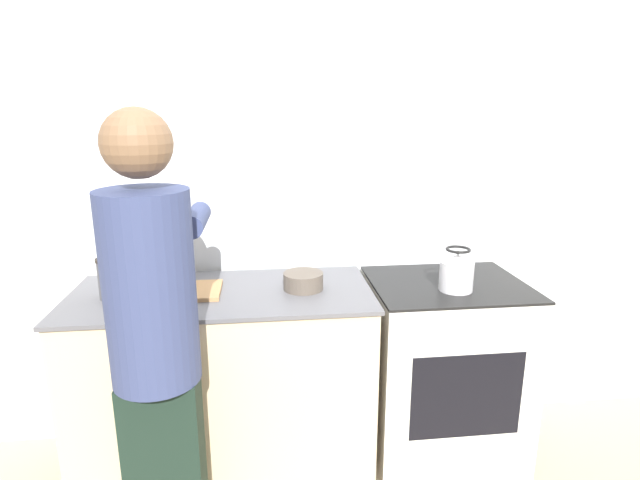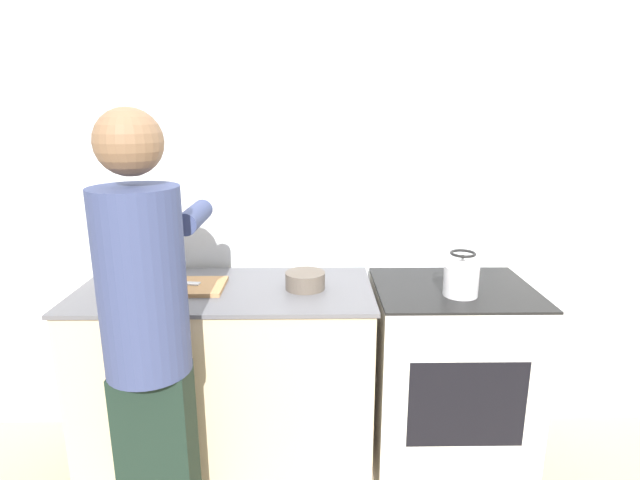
{
  "view_description": "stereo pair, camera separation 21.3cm",
  "coord_description": "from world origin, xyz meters",
  "px_view_note": "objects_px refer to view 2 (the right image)",
  "views": [
    {
      "loc": [
        -0.18,
        -1.84,
        1.71
      ],
      "look_at": [
        0.06,
        0.21,
        1.17
      ],
      "focal_mm": 28.0,
      "sensor_mm": 36.0,
      "label": 1
    },
    {
      "loc": [
        0.03,
        -1.86,
        1.71
      ],
      "look_at": [
        0.06,
        0.21,
        1.17
      ],
      "focal_mm": 28.0,
      "sensor_mm": 36.0,
      "label": 2
    }
  ],
  "objects_px": {
    "oven": "(448,377)",
    "canister_jar": "(120,271)",
    "cutting_board": "(187,286)",
    "bowl_prep": "(305,280)",
    "person": "(148,330)",
    "knife": "(179,283)",
    "kettle": "(461,277)"
  },
  "relations": [
    {
      "from": "oven",
      "to": "canister_jar",
      "type": "height_order",
      "value": "canister_jar"
    },
    {
      "from": "cutting_board",
      "to": "canister_jar",
      "type": "relative_size",
      "value": 1.91
    },
    {
      "from": "canister_jar",
      "to": "bowl_prep",
      "type": "bearing_deg",
      "value": 0.84
    },
    {
      "from": "oven",
      "to": "person",
      "type": "distance_m",
      "value": 1.43
    },
    {
      "from": "person",
      "to": "canister_jar",
      "type": "height_order",
      "value": "person"
    },
    {
      "from": "knife",
      "to": "bowl_prep",
      "type": "bearing_deg",
      "value": 6.06
    },
    {
      "from": "cutting_board",
      "to": "bowl_prep",
      "type": "xyz_separation_m",
      "value": [
        0.54,
        -0.01,
        0.03
      ]
    },
    {
      "from": "kettle",
      "to": "canister_jar",
      "type": "height_order",
      "value": "kettle"
    },
    {
      "from": "oven",
      "to": "cutting_board",
      "type": "bearing_deg",
      "value": 179.94
    },
    {
      "from": "oven",
      "to": "cutting_board",
      "type": "relative_size",
      "value": 2.68
    },
    {
      "from": "oven",
      "to": "bowl_prep",
      "type": "distance_m",
      "value": 0.85
    },
    {
      "from": "oven",
      "to": "cutting_board",
      "type": "distance_m",
      "value": 1.31
    },
    {
      "from": "person",
      "to": "knife",
      "type": "distance_m",
      "value": 0.52
    },
    {
      "from": "bowl_prep",
      "to": "kettle",
      "type": "bearing_deg",
      "value": -7.58
    },
    {
      "from": "knife",
      "to": "person",
      "type": "bearing_deg",
      "value": -79.18
    },
    {
      "from": "oven",
      "to": "canister_jar",
      "type": "distance_m",
      "value": 1.61
    },
    {
      "from": "bowl_prep",
      "to": "canister_jar",
      "type": "xyz_separation_m",
      "value": [
        -0.83,
        -0.01,
        0.05
      ]
    },
    {
      "from": "canister_jar",
      "to": "cutting_board",
      "type": "bearing_deg",
      "value": 3.9
    },
    {
      "from": "cutting_board",
      "to": "canister_jar",
      "type": "bearing_deg",
      "value": -176.1
    },
    {
      "from": "canister_jar",
      "to": "knife",
      "type": "bearing_deg",
      "value": 7.89
    },
    {
      "from": "knife",
      "to": "canister_jar",
      "type": "relative_size",
      "value": 1.04
    },
    {
      "from": "oven",
      "to": "kettle",
      "type": "distance_m",
      "value": 0.55
    },
    {
      "from": "person",
      "to": "knife",
      "type": "xyz_separation_m",
      "value": [
        -0.02,
        0.52,
        -0.01
      ]
    },
    {
      "from": "oven",
      "to": "person",
      "type": "relative_size",
      "value": 0.53
    },
    {
      "from": "oven",
      "to": "kettle",
      "type": "xyz_separation_m",
      "value": [
        -0.0,
        -0.1,
        0.54
      ]
    },
    {
      "from": "kettle",
      "to": "canister_jar",
      "type": "bearing_deg",
      "value": 177.01
    },
    {
      "from": "cutting_board",
      "to": "bowl_prep",
      "type": "relative_size",
      "value": 1.9
    },
    {
      "from": "knife",
      "to": "bowl_prep",
      "type": "xyz_separation_m",
      "value": [
        0.58,
        -0.02,
        0.02
      ]
    },
    {
      "from": "person",
      "to": "cutting_board",
      "type": "bearing_deg",
      "value": 88.49
    },
    {
      "from": "knife",
      "to": "canister_jar",
      "type": "xyz_separation_m",
      "value": [
        -0.25,
        -0.03,
        0.07
      ]
    },
    {
      "from": "bowl_prep",
      "to": "canister_jar",
      "type": "bearing_deg",
      "value": -179.16
    },
    {
      "from": "knife",
      "to": "kettle",
      "type": "distance_m",
      "value": 1.27
    }
  ]
}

